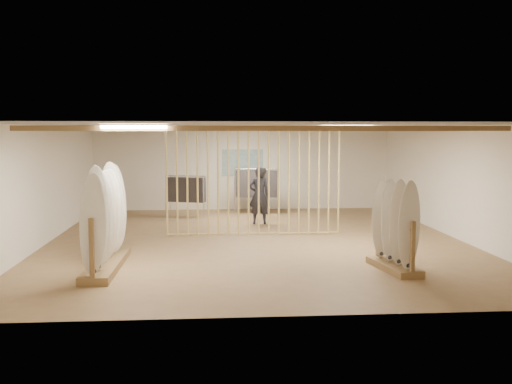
{
  "coord_description": "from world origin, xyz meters",
  "views": [
    {
      "loc": [
        -1.1,
        -14.35,
        2.66
      ],
      "look_at": [
        0.0,
        0.0,
        1.2
      ],
      "focal_mm": 42.0,
      "sensor_mm": 36.0,
      "label": 1
    }
  ],
  "objects": [
    {
      "name": "light_panels",
      "position": [
        0.0,
        0.0,
        2.74
      ],
      "size": [
        1.2,
        0.35,
        0.06
      ],
      "primitive_type": "cube",
      "color": "white",
      "rests_on": "ground"
    },
    {
      "name": "wall_front",
      "position": [
        0.0,
        -6.0,
        1.4
      ],
      "size": [
        12.0,
        0.0,
        12.0
      ],
      "primitive_type": "plane",
      "rotation": [
        -1.57,
        0.0,
        0.0
      ],
      "color": "white",
      "rests_on": "ground"
    },
    {
      "name": "wall_left",
      "position": [
        -5.0,
        0.0,
        1.4
      ],
      "size": [
        0.0,
        12.0,
        12.0
      ],
      "primitive_type": "plane",
      "rotation": [
        1.57,
        0.0,
        1.57
      ],
      "color": "white",
      "rests_on": "ground"
    },
    {
      "name": "floor",
      "position": [
        0.0,
        0.0,
        0.0
      ],
      "size": [
        12.0,
        12.0,
        0.0
      ],
      "primitive_type": "plane",
      "color": "olive",
      "rests_on": "ground"
    },
    {
      "name": "clothing_rack_b",
      "position": [
        0.4,
        4.79,
        0.98
      ],
      "size": [
        1.4,
        0.54,
        1.51
      ],
      "rotation": [
        0.0,
        0.0,
        -0.15
      ],
      "color": "silver",
      "rests_on": "floor"
    },
    {
      "name": "poster",
      "position": [
        0.0,
        5.98,
        1.6
      ],
      "size": [
        1.4,
        0.03,
        0.9
      ],
      "primitive_type": "cube",
      "color": "teal",
      "rests_on": "ground"
    },
    {
      "name": "rack_right",
      "position": [
        2.41,
        -3.28,
        0.59
      ],
      "size": [
        0.73,
        1.57,
        1.76
      ],
      "rotation": [
        0.0,
        0.0,
        0.17
      ],
      "color": "olive",
      "rests_on": "floor"
    },
    {
      "name": "ceiling",
      "position": [
        0.0,
        0.0,
        2.8
      ],
      "size": [
        12.0,
        12.0,
        0.0
      ],
      "primitive_type": "plane",
      "rotation": [
        3.14,
        0.0,
        0.0
      ],
      "color": "gray",
      "rests_on": "ground"
    },
    {
      "name": "shopper_a",
      "position": [
        0.3,
        2.72,
        0.93
      ],
      "size": [
        0.72,
        0.52,
        1.87
      ],
      "primitive_type": "imported",
      "rotation": [
        0.0,
        0.0,
        3.06
      ],
      "color": "#25252C",
      "rests_on": "floor"
    },
    {
      "name": "wall_back",
      "position": [
        0.0,
        6.0,
        1.4
      ],
      "size": [
        12.0,
        0.0,
        12.0
      ],
      "primitive_type": "plane",
      "rotation": [
        1.57,
        0.0,
        0.0
      ],
      "color": "white",
      "rests_on": "ground"
    },
    {
      "name": "rack_left",
      "position": [
        -3.13,
        -2.7,
        0.68
      ],
      "size": [
        0.56,
        2.82,
        1.97
      ],
      "rotation": [
        0.0,
        0.0,
        -0.01
      ],
      "color": "olive",
      "rests_on": "floor"
    },
    {
      "name": "ceiling_slats",
      "position": [
        0.0,
        0.0,
        2.72
      ],
      "size": [
        9.5,
        6.12,
        0.1
      ],
      "primitive_type": "cube",
      "color": "olive",
      "rests_on": "ground"
    },
    {
      "name": "wall_right",
      "position": [
        5.0,
        0.0,
        1.4
      ],
      "size": [
        0.0,
        12.0,
        12.0
      ],
      "primitive_type": "plane",
      "rotation": [
        1.57,
        0.0,
        -1.57
      ],
      "color": "white",
      "rests_on": "ground"
    },
    {
      "name": "bamboo_partition",
      "position": [
        0.0,
        0.8,
        1.4
      ],
      "size": [
        4.45,
        0.05,
        2.78
      ],
      "color": "tan",
      "rests_on": "ground"
    },
    {
      "name": "clothing_rack_a",
      "position": [
        -1.84,
        4.13,
        0.87
      ],
      "size": [
        1.2,
        0.68,
        1.34
      ],
      "rotation": [
        0.0,
        0.0,
        -0.34
      ],
      "color": "silver",
      "rests_on": "floor"
    },
    {
      "name": "shopper_b",
      "position": [
        0.61,
        4.64,
        0.85
      ],
      "size": [
        0.94,
        0.81,
        1.7
      ],
      "primitive_type": "imported",
      "rotation": [
        0.0,
        0.0,
        -0.22
      ],
      "color": "#343228",
      "rests_on": "floor"
    }
  ]
}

